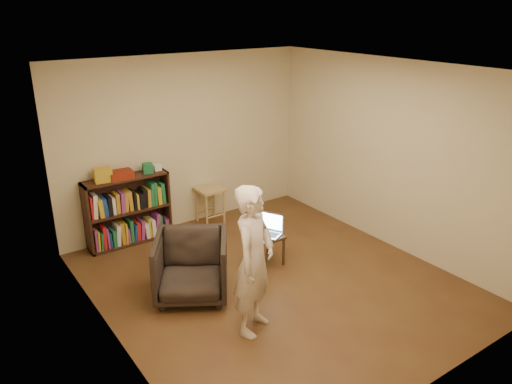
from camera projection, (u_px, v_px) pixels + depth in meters
floor at (273, 282)px, 6.23m from camera, size 4.50×4.50×0.00m
ceiling at (276, 69)px, 5.30m from camera, size 4.50×4.50×0.00m
wall_back at (185, 142)px, 7.49m from camera, size 4.00×0.00×4.00m
wall_left at (105, 225)px, 4.69m from camera, size 0.00×4.50×4.50m
wall_right at (391, 156)px, 6.84m from camera, size 0.00×4.50×4.50m
bookshelf at (128, 214)px, 7.12m from camera, size 1.20×0.30×1.00m
box_yellow at (103, 175)px, 6.70m from camera, size 0.25×0.20×0.19m
red_cloth at (121, 175)px, 6.84m from camera, size 0.33×0.25×0.11m
box_green at (148, 168)px, 7.06m from camera, size 0.16×0.16×0.14m
box_white at (157, 167)px, 7.18m from camera, size 0.11×0.11×0.08m
stool at (210, 195)px, 7.77m from camera, size 0.39×0.39×0.57m
armchair at (191, 266)px, 5.81m from camera, size 1.14×1.15×0.77m
side_table at (265, 240)px, 6.55m from camera, size 0.41×0.41×0.41m
laptop at (269, 229)px, 6.55m from camera, size 0.40×0.44×0.27m
person at (254, 261)px, 5.06m from camera, size 0.71×0.64×1.62m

